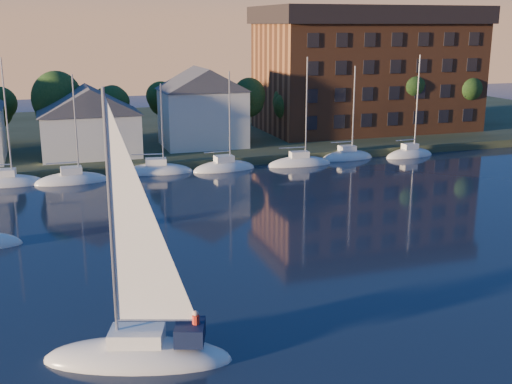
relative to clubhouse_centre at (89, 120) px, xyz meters
name	(u,v)px	position (x,y,z in m)	size (l,w,h in m)	color
shoreline_land	(124,136)	(6.00, 18.00, -5.13)	(160.00, 50.00, 2.00)	#2F3820
wooden_dock	(150,169)	(6.00, -5.00, -5.13)	(120.00, 3.00, 1.00)	brown
clubhouse_centre	(89,120)	(0.00, 0.00, 0.00)	(11.55, 8.40, 8.08)	silver
clubhouse_east	(202,106)	(14.00, 2.00, 0.87)	(10.50, 8.40, 9.80)	silver
condo_block	(367,68)	(40.00, 7.95, 4.66)	(31.00, 17.00, 17.40)	brown
tree_line	(149,95)	(8.00, 6.00, 2.04)	(93.40, 5.40, 8.90)	#3D261C
moored_fleet	(117,176)	(2.00, -8.00, -5.03)	(79.50, 2.40, 12.05)	silver
hero_sailboat	(140,349)	(-1.40, -47.80, -4.53)	(9.74, 5.75, 14.42)	silver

